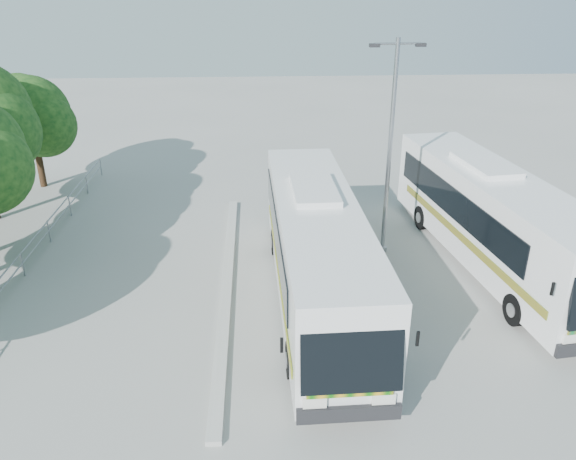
{
  "coord_description": "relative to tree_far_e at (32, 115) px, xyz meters",
  "views": [
    {
      "loc": [
        -1.1,
        -16.31,
        10.35
      ],
      "look_at": [
        0.02,
        2.72,
        1.78
      ],
      "focal_mm": 35.0,
      "sensor_mm": 36.0,
      "label": 1
    }
  ],
  "objects": [
    {
      "name": "railing",
      "position": [
        2.63,
        -9.3,
        -3.15
      ],
      "size": [
        0.06,
        22.0,
        1.0
      ],
      "color": "gray",
      "rests_on": "ground"
    },
    {
      "name": "coach_adjacent",
      "position": [
        20.54,
        -10.3,
        -1.89
      ],
      "size": [
        4.14,
        13.34,
        3.64
      ],
      "rotation": [
        0.0,
        0.0,
        0.12
      ],
      "color": "white",
      "rests_on": "ground"
    },
    {
      "name": "tree_far_e",
      "position": [
        0.0,
        0.0,
        0.0
      ],
      "size": [
        4.54,
        4.28,
        5.92
      ],
      "color": "#382314",
      "rests_on": "ground"
    },
    {
      "name": "ground",
      "position": [
        12.63,
        -13.3,
        -3.89
      ],
      "size": [
        100.0,
        100.0,
        0.0
      ],
      "primitive_type": "plane",
      "color": "#9F9F99",
      "rests_on": "ground"
    },
    {
      "name": "lamppost",
      "position": [
        16.66,
        -8.97,
        0.77
      ],
      "size": [
        2.06,
        0.28,
        8.44
      ],
      "rotation": [
        0.0,
        0.0,
        0.04
      ],
      "color": "gray",
      "rests_on": "ground"
    },
    {
      "name": "coach_main",
      "position": [
        13.51,
        -12.6,
        -1.9
      ],
      "size": [
        2.97,
        13.09,
        3.62
      ],
      "rotation": [
        0.0,
        0.0,
        0.02
      ],
      "color": "silver",
      "rests_on": "ground"
    },
    {
      "name": "kerb_divider",
      "position": [
        10.33,
        -11.3,
        -3.81
      ],
      "size": [
        0.4,
        16.0,
        0.15
      ],
      "primitive_type": "cube",
      "color": "#B2B2AD",
      "rests_on": "ground"
    }
  ]
}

